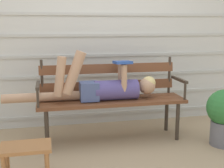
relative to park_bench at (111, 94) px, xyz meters
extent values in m
plane|color=tan|center=(0.00, -0.25, -0.52)|extent=(12.00, 12.00, 0.00)
cube|color=beige|center=(0.00, 0.59, 0.65)|extent=(4.22, 0.06, 2.34)
cube|color=#B7B7AD|center=(0.00, 0.56, -0.39)|extent=(4.22, 0.02, 0.04)
cube|color=#B7B7AD|center=(0.00, 0.56, -0.13)|extent=(4.22, 0.02, 0.04)
cube|color=#B7B7AD|center=(0.00, 0.56, 0.13)|extent=(4.22, 0.02, 0.04)
cube|color=#B7B7AD|center=(0.00, 0.56, 0.39)|extent=(4.22, 0.02, 0.04)
cube|color=#B7B7AD|center=(0.00, 0.56, 0.65)|extent=(4.22, 0.02, 0.04)
cube|color=#B7B7AD|center=(0.00, 0.56, 0.91)|extent=(4.22, 0.02, 0.04)
cube|color=brown|center=(0.00, -0.20, -0.07)|extent=(1.65, 0.13, 0.04)
cube|color=brown|center=(0.00, -0.06, -0.07)|extent=(1.65, 0.13, 0.04)
cube|color=brown|center=(0.00, 0.07, -0.07)|extent=(1.65, 0.13, 0.04)
cube|color=brown|center=(0.00, 0.14, 0.07)|extent=(1.59, 0.05, 0.11)
cube|color=brown|center=(0.00, 0.14, 0.28)|extent=(1.59, 0.05, 0.11)
cylinder|color=#382D23|center=(-0.76, 0.14, 0.18)|extent=(0.03, 0.03, 0.45)
cylinder|color=#382D23|center=(0.76, 0.14, 0.18)|extent=(0.03, 0.03, 0.45)
cylinder|color=#382D23|center=(-0.73, -0.23, -0.30)|extent=(0.04, 0.04, 0.44)
cylinder|color=#382D23|center=(0.73, -0.23, -0.30)|extent=(0.04, 0.04, 0.44)
cylinder|color=#382D23|center=(-0.73, 0.10, -0.30)|extent=(0.04, 0.04, 0.44)
cylinder|color=#382D23|center=(0.73, 0.10, -0.30)|extent=(0.04, 0.04, 0.44)
cube|color=#382D23|center=(-0.80, -0.06, 0.15)|extent=(0.04, 0.39, 0.03)
cylinder|color=#382D23|center=(-0.80, -0.23, 0.05)|extent=(0.03, 0.03, 0.20)
cube|color=#382D23|center=(0.80, -0.06, 0.15)|extent=(0.04, 0.39, 0.03)
cylinder|color=#382D23|center=(0.80, -0.23, 0.05)|extent=(0.03, 0.03, 0.20)
cylinder|color=#514784|center=(0.05, -0.06, 0.06)|extent=(0.49, 0.22, 0.22)
cube|color=#475684|center=(-0.26, -0.06, 0.06)|extent=(0.20, 0.21, 0.20)
sphere|color=tan|center=(0.41, -0.06, 0.09)|extent=(0.19, 0.19, 0.19)
sphere|color=#E0C67A|center=(0.43, -0.06, 0.13)|extent=(0.16, 0.16, 0.16)
cylinder|color=tan|center=(-0.42, -0.12, 0.28)|extent=(0.27, 0.11, 0.48)
cylinder|color=tan|center=(-0.57, -0.12, 0.25)|extent=(0.15, 0.09, 0.43)
cylinder|color=tan|center=(-0.76, 0.00, 0.01)|extent=(0.85, 0.10, 0.10)
cylinder|color=tan|center=(0.12, -0.14, 0.21)|extent=(0.06, 0.06, 0.29)
cylinder|color=tan|center=(0.12, 0.02, 0.21)|extent=(0.06, 0.06, 0.29)
cube|color=#284C9E|center=(0.12, -0.06, 0.37)|extent=(0.19, 0.26, 0.05)
cube|color=#9E6638|center=(-0.89, -0.85, -0.21)|extent=(0.42, 0.27, 0.03)
cylinder|color=#9E6638|center=(-1.06, -0.75, -0.37)|extent=(0.04, 0.04, 0.30)
cylinder|color=#9E6638|center=(-0.73, -0.75, -0.37)|extent=(0.04, 0.04, 0.30)
cylinder|color=slate|center=(1.16, -0.47, -0.38)|extent=(0.28, 0.28, 0.27)
camera|label=1|loc=(-0.68, -3.26, 0.78)|focal=48.14mm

